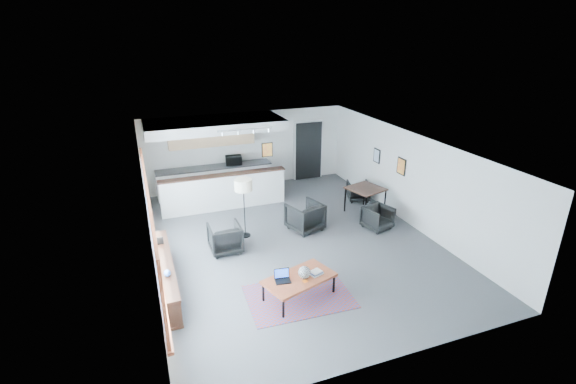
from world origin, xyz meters
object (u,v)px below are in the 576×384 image
object	(u,v)px
coffee_table	(299,279)
dining_chair_near	(378,218)
ceramic_pot	(304,272)
armchair_right	(305,215)
dining_chair_far	(358,191)
microwave	(234,159)
book_stack	(316,272)
dining_table	(366,190)
laptop	(282,277)
floor_lamp	(243,187)
armchair_left	(225,237)

from	to	relation	value
coffee_table	dining_chair_near	distance (m)	3.92
ceramic_pot	armchair_right	distance (m)	3.14
dining_chair_near	dining_chair_far	distance (m)	2.06
coffee_table	dining_chair_near	bearing A→B (deg)	16.51
coffee_table	dining_chair_near	xyz separation A→B (m)	(3.24, 2.20, -0.14)
microwave	book_stack	bearing A→B (deg)	-81.12
book_stack	dining_table	xyz separation A→B (m)	(3.07, 3.27, 0.21)
laptop	floor_lamp	size ratio (longest dim) A/B	0.21
armchair_left	microwave	distance (m)	4.27
dining_chair_near	microwave	xyz separation A→B (m)	(-3.03, 4.26, 0.81)
armchair_left	dining_chair_far	bearing A→B (deg)	-160.08
coffee_table	microwave	distance (m)	6.50
ceramic_pot	dining_table	world-z (taller)	dining_table
laptop	armchair_right	xyz separation A→B (m)	(1.67, 2.80, -0.11)
ceramic_pot	microwave	xyz separation A→B (m)	(0.12, 6.51, 0.50)
ceramic_pot	book_stack	distance (m)	0.29
dining_chair_near	armchair_left	bearing A→B (deg)	160.84
laptop	coffee_table	bearing A→B (deg)	0.76
coffee_table	floor_lamp	distance (m)	3.21
dining_chair_far	ceramic_pot	bearing A→B (deg)	66.35
ceramic_pot	dining_chair_near	size ratio (longest dim) A/B	0.43
ceramic_pot	dining_chair_far	world-z (taller)	ceramic_pot
coffee_table	ceramic_pot	distance (m)	0.20
book_stack	dining_table	size ratio (longest dim) A/B	0.28
book_stack	floor_lamp	xyz separation A→B (m)	(-0.71, 3.05, 0.89)
armchair_right	dining_chair_near	distance (m)	2.03
laptop	dining_table	world-z (taller)	dining_table
ceramic_pot	armchair_left	distance (m)	2.73
laptop	dining_chair_far	bearing A→B (deg)	52.43
ceramic_pot	armchair_left	size ratio (longest dim) A/B	0.33
ceramic_pot	dining_table	xyz separation A→B (m)	(3.35, 3.32, 0.12)
coffee_table	dining_chair_far	bearing A→B (deg)	30.56
ceramic_pot	dining_chair_near	xyz separation A→B (m)	(3.14, 2.25, -0.30)
armchair_left	floor_lamp	world-z (taller)	floor_lamp
armchair_right	microwave	world-z (taller)	microwave
coffee_table	armchair_right	distance (m)	3.13
laptop	ceramic_pot	bearing A→B (deg)	-4.16
armchair_left	laptop	bearing A→B (deg)	104.87
coffee_table	book_stack	bearing A→B (deg)	-18.76
book_stack	dining_chair_far	xyz separation A→B (m)	(3.38, 4.21, -0.22)
dining_chair_near	dining_chair_far	bearing A→B (deg)	59.67
armchair_right	laptop	bearing A→B (deg)	42.12
coffee_table	microwave	xyz separation A→B (m)	(0.21, 6.46, 0.67)
coffee_table	armchair_left	distance (m)	2.64
dining_chair_far	laptop	bearing A→B (deg)	62.45
laptop	dining_chair_near	size ratio (longest dim) A/B	0.56
armchair_left	book_stack	bearing A→B (deg)	119.03
dining_table	dining_chair_near	xyz separation A→B (m)	(-0.21, -1.07, -0.42)
dining_chair_far	coffee_table	bearing A→B (deg)	65.31
armchair_left	dining_table	distance (m)	4.54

